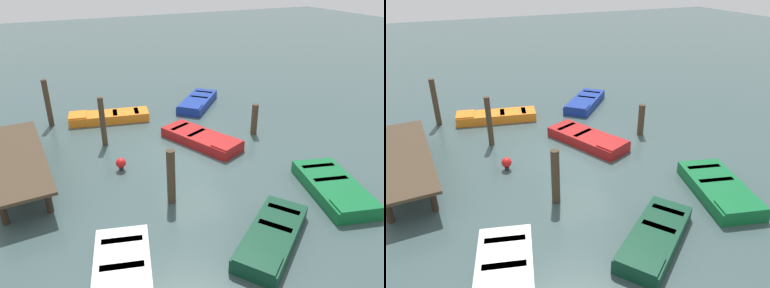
% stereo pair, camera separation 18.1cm
% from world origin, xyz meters
% --- Properties ---
extents(ground_plane, '(80.00, 80.00, 0.00)m').
position_xyz_m(ground_plane, '(0.00, 0.00, 0.00)').
color(ground_plane, '#384C4C').
extents(dock_segment, '(5.72, 2.02, 0.95)m').
position_xyz_m(dock_segment, '(0.54, 6.09, 0.84)').
color(dock_segment, '#423323').
rests_on(dock_segment, ground_plane).
extents(rowboat_white, '(3.44, 2.08, 0.46)m').
position_xyz_m(rowboat_white, '(-5.32, 4.14, 0.22)').
color(rowboat_white, silver).
rests_on(rowboat_white, ground_plane).
extents(rowboat_blue, '(3.15, 3.05, 0.46)m').
position_xyz_m(rowboat_blue, '(4.50, -2.37, 0.22)').
color(rowboat_blue, navy).
rests_on(rowboat_blue, ground_plane).
extents(rowboat_green, '(3.34, 2.20, 0.46)m').
position_xyz_m(rowboat_green, '(-4.44, -2.92, 0.22)').
color(rowboat_green, '#0F602D').
rests_on(rowboat_green, ground_plane).
extents(rowboat_orange, '(1.71, 3.70, 0.46)m').
position_xyz_m(rowboat_orange, '(4.42, 2.23, 0.22)').
color(rowboat_orange, orange).
rests_on(rowboat_orange, ground_plane).
extents(rowboat_dark_green, '(2.73, 3.09, 0.46)m').
position_xyz_m(rowboat_dark_green, '(-5.51, 0.24, 0.22)').
color(rowboat_dark_green, '#0C3823').
rests_on(rowboat_dark_green, ground_plane).
extents(rowboat_red, '(3.61, 2.51, 0.46)m').
position_xyz_m(rowboat_red, '(0.53, -0.67, 0.22)').
color(rowboat_red, maroon).
rests_on(rowboat_red, ground_plane).
extents(mooring_piling_far_right, '(0.26, 0.26, 1.78)m').
position_xyz_m(mooring_piling_far_right, '(-2.70, 1.92, 0.89)').
color(mooring_piling_far_right, '#423323').
rests_on(mooring_piling_far_right, ground_plane).
extents(mooring_piling_near_right, '(0.27, 0.27, 1.34)m').
position_xyz_m(mooring_piling_near_right, '(0.44, -3.11, 0.67)').
color(mooring_piling_near_right, '#423323').
rests_on(mooring_piling_near_right, ground_plane).
extents(mooring_piling_mid_right, '(0.24, 0.24, 2.13)m').
position_xyz_m(mooring_piling_mid_right, '(4.98, 4.71, 1.07)').
color(mooring_piling_mid_right, '#423323').
rests_on(mooring_piling_mid_right, ground_plane).
extents(mooring_piling_near_left, '(0.22, 0.22, 2.02)m').
position_xyz_m(mooring_piling_near_left, '(2.01, 2.93, 1.01)').
color(mooring_piling_near_left, '#423323').
rests_on(mooring_piling_near_left, ground_plane).
extents(marker_buoy, '(0.36, 0.36, 0.48)m').
position_xyz_m(marker_buoy, '(-0.21, 2.85, 0.29)').
color(marker_buoy, '#262626').
rests_on(marker_buoy, ground_plane).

